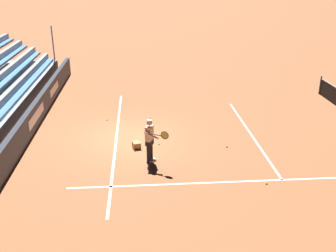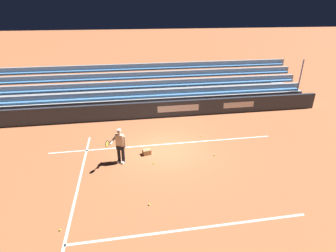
{
  "view_description": "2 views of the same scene",
  "coord_description": "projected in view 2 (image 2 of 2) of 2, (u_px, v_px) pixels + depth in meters",
  "views": [
    {
      "loc": [
        15.86,
        0.57,
        7.01
      ],
      "look_at": [
        0.37,
        1.74,
        0.65
      ],
      "focal_mm": 42.0,
      "sensor_mm": 36.0,
      "label": 1
    },
    {
      "loc": [
        1.86,
        11.82,
        6.78
      ],
      "look_at": [
        -0.09,
        -0.05,
        1.28
      ],
      "focal_mm": 28.0,
      "sensor_mm": 36.0,
      "label": 2
    }
  ],
  "objects": [
    {
      "name": "tennis_player",
      "position": [
        120.0,
        146.0,
        12.16
      ],
      "size": [
        0.88,
        0.9,
        1.71
      ],
      "color": "black",
      "rests_on": "ground"
    },
    {
      "name": "bleacher_stand",
      "position": [
        153.0,
        96.0,
        19.26
      ],
      "size": [
        21.83,
        3.2,
        3.4
      ],
      "color": "#9EA3A8",
      "rests_on": "ground"
    },
    {
      "name": "tennis_ball_far_left",
      "position": [
        214.0,
        155.0,
        13.05
      ],
      "size": [
        0.07,
        0.07,
        0.07
      ],
      "primitive_type": "sphere",
      "color": "#CCE533",
      "rests_on": "ground"
    },
    {
      "name": "court_service_line_white",
      "position": [
        192.0,
        229.0,
        8.76
      ],
      "size": [
        8.22,
        0.1,
        0.01
      ],
      "primitive_type": "cube",
      "color": "white",
      "rests_on": "ground"
    },
    {
      "name": "tennis_ball_toward_net",
      "position": [
        149.0,
        205.0,
        9.79
      ],
      "size": [
        0.07,
        0.07,
        0.07
      ],
      "primitive_type": "sphere",
      "color": "#CCE533",
      "rests_on": "ground"
    },
    {
      "name": "ground_plane",
      "position": [
        166.0,
        149.0,
        13.7
      ],
      "size": [
        160.0,
        160.0,
        0.0
      ],
      "primitive_type": "plane",
      "color": "#B7663D"
    },
    {
      "name": "ball_box_cardboard",
      "position": [
        147.0,
        152.0,
        13.15
      ],
      "size": [
        0.46,
        0.38,
        0.26
      ],
      "primitive_type": "cube",
      "rotation": [
        0.0,
        0.0,
        0.23
      ],
      "color": "#A87F51",
      "rests_on": "ground"
    },
    {
      "name": "court_sideline_white",
      "position": [
        72.0,
        211.0,
        9.5
      ],
      "size": [
        0.1,
        12.0,
        0.01
      ],
      "primitive_type": "cube",
      "color": "white",
      "rests_on": "ground"
    },
    {
      "name": "tennis_ball_by_box",
      "position": [
        153.0,
        163.0,
        12.37
      ],
      "size": [
        0.07,
        0.07,
        0.07
      ],
      "primitive_type": "sphere",
      "color": "#CCE533",
      "rests_on": "ground"
    },
    {
      "name": "court_baseline_white",
      "position": [
        165.0,
        144.0,
        14.14
      ],
      "size": [
        12.0,
        0.1,
        0.01
      ],
      "primitive_type": "cube",
      "color": "white",
      "rests_on": "ground"
    },
    {
      "name": "tennis_ball_stray_back",
      "position": [
        201.0,
        136.0,
        14.94
      ],
      "size": [
        0.07,
        0.07,
        0.07
      ],
      "primitive_type": "sphere",
      "color": "#CCE533",
      "rests_on": "ground"
    },
    {
      "name": "back_wall_sponsor_board",
      "position": [
        156.0,
        110.0,
        17.35
      ],
      "size": [
        22.98,
        0.25,
        1.1
      ],
      "color": "#2D333D",
      "rests_on": "ground"
    },
    {
      "name": "tennis_ball_on_baseline",
      "position": [
        60.0,
        230.0,
        8.68
      ],
      "size": [
        0.07,
        0.07,
        0.07
      ],
      "primitive_type": "sphere",
      "color": "#CCE533",
      "rests_on": "ground"
    }
  ]
}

